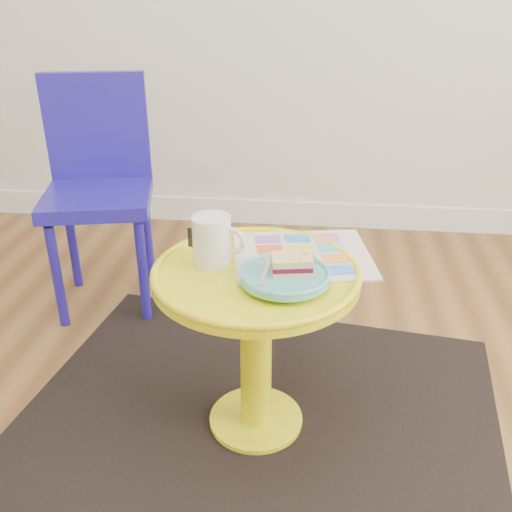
# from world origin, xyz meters

# --- Properties ---
(rug) EXTENTS (1.44, 1.27, 0.01)m
(rug) POSITION_xyz_m (0.12, 0.59, 0.00)
(rug) COLOR black
(rug) RESTS_ON ground
(side_table) EXTENTS (0.50, 0.50, 0.48)m
(side_table) POSITION_xyz_m (0.12, 0.59, 0.34)
(side_table) COLOR yellow
(side_table) RESTS_ON ground
(chair) EXTENTS (0.43, 0.43, 0.81)m
(chair) POSITION_xyz_m (-0.52, 1.24, 0.47)
(chair) COLOR #201799
(chair) RESTS_ON ground
(newspaper) EXTENTS (0.38, 0.34, 0.01)m
(newspaper) POSITION_xyz_m (0.22, 0.68, 0.48)
(newspaper) COLOR silver
(newspaper) RESTS_ON side_table
(mug) EXTENTS (0.13, 0.09, 0.12)m
(mug) POSITION_xyz_m (0.01, 0.61, 0.54)
(mug) COLOR silver
(mug) RESTS_ON side_table
(plate) EXTENTS (0.21, 0.21, 0.02)m
(plate) POSITION_xyz_m (0.19, 0.53, 0.50)
(plate) COLOR #52ACAD
(plate) RESTS_ON newspaper
(cake_slice) EXTENTS (0.10, 0.08, 0.04)m
(cake_slice) POSITION_xyz_m (0.20, 0.53, 0.52)
(cake_slice) COLOR #D3BC8C
(cake_slice) RESTS_ON plate
(fork) EXTENTS (0.02, 0.14, 0.00)m
(fork) POSITION_xyz_m (0.14, 0.54, 0.51)
(fork) COLOR silver
(fork) RESTS_ON plate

